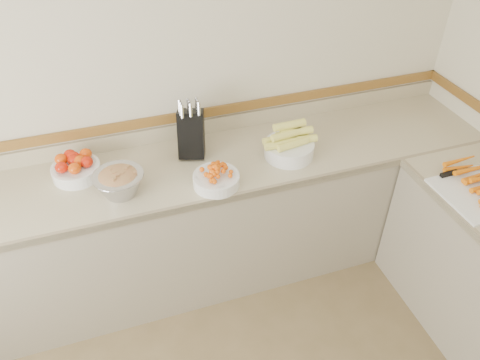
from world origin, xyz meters
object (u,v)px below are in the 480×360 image
object	(u,v)px
cherry_tomato_bowl	(216,178)
rhubarb_bowl	(119,182)
tomato_bowl	(76,167)
knife_block	(191,133)
corn_bowl	(289,145)

from	to	relation	value
cherry_tomato_bowl	rhubarb_bowl	bearing A→B (deg)	169.40
tomato_bowl	cherry_tomato_bowl	size ratio (longest dim) A/B	1.05
knife_block	corn_bowl	size ratio (longest dim) A/B	1.12
corn_bowl	rhubarb_bowl	bearing A→B (deg)	-177.81
knife_block	cherry_tomato_bowl	bearing A→B (deg)	-81.00
knife_block	cherry_tomato_bowl	size ratio (longest dim) A/B	1.42
cherry_tomato_bowl	knife_block	bearing A→B (deg)	99.00
cherry_tomato_bowl	corn_bowl	distance (m)	0.50
knife_block	tomato_bowl	world-z (taller)	knife_block
cherry_tomato_bowl	rhubarb_bowl	distance (m)	0.51
tomato_bowl	corn_bowl	distance (m)	1.22
rhubarb_bowl	knife_block	bearing A→B (deg)	27.57
tomato_bowl	corn_bowl	xyz separation A→B (m)	(1.20, -0.19, 0.01)
corn_bowl	rhubarb_bowl	xyz separation A→B (m)	(-0.99, -0.04, 0.01)
tomato_bowl	rhubarb_bowl	size ratio (longest dim) A/B	0.99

